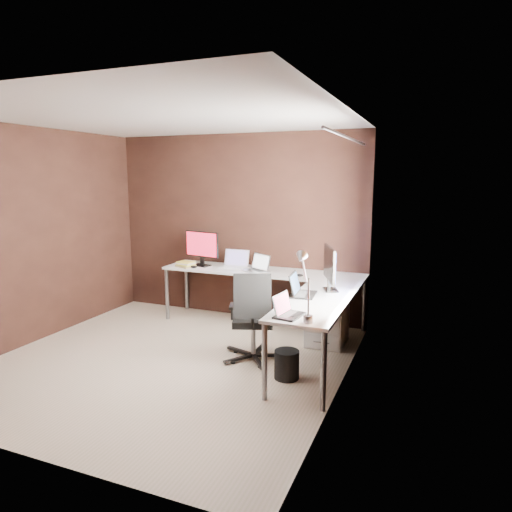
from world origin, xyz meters
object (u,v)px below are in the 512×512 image
Objects in this scene: monitor_left at (202,247)px; desk_lamp at (303,277)px; book_stack at (186,264)px; monitor_right at (330,266)px; office_chair at (253,334)px; laptop_white at (235,264)px; laptop_black_small at (287,311)px; wastebasket at (287,364)px; laptop_silver at (258,268)px; drawer_pedestal at (327,318)px; laptop_black_big at (300,290)px.

desk_lamp is at bearing -31.27° from monitor_left.
monitor_left is 0.32m from book_stack.
book_stack is at bearing -124.08° from monitor_left.
monitor_right is 1.09m from office_chair.
desk_lamp is (2.10, -1.62, 0.33)m from book_stack.
monitor_right is 1.66m from laptop_white.
wastebasket is (-0.09, 0.31, -0.63)m from laptop_black_small.
monitor_right reaches higher than office_chair.
desk_lamp is (1.10, -1.71, 0.32)m from laptop_silver.
drawer_pedestal is 1.12× the size of monitor_left.
laptop_black_big is 0.37× the size of office_chair.
drawer_pedestal is 1.11× the size of monitor_right.
monitor_right is at bearing -76.05° from drawer_pedestal.
laptop_white reaches higher than laptop_black_small.
laptop_silver reaches higher than book_stack.
laptop_white is at bearing 39.41° from monitor_right.
laptop_silver is at bearing 36.43° from monitor_right.
book_stack is at bearing 174.77° from drawer_pedestal.
laptop_black_big is at bearing -18.91° from laptop_silver.
desk_lamp is at bearing -54.88° from wastebasket.
laptop_black_small is at bearing -54.64° from laptop_white.
laptop_black_small is 0.96m from office_chair.
office_chair is (-0.57, 0.61, -0.49)m from laptop_black_small.
wastebasket is at bearing 139.10° from monitor_right.
laptop_black_big reaches higher than laptop_black_small.
book_stack is (-1.94, 1.57, -0.01)m from laptop_black_small.
laptop_white is 1.12× the size of laptop_black_small.
drawer_pedestal is 1.72× the size of laptop_white.
desk_lamp reaches higher than laptop_silver.
monitor_right is at bearing -8.93° from monitor_left.
drawer_pedestal is 1.65m from desk_lamp.
monitor_right is 0.43m from laptop_black_big.
laptop_silver is at bearing 121.87° from wastebasket.
office_chair is (-0.73, 0.66, -0.82)m from desk_lamp.
laptop_silver is 1.28× the size of laptop_black_small.
laptop_white is 1.25× the size of wastebasket.
laptop_black_small is (0.94, -1.67, -0.00)m from laptop_silver.
book_stack is at bearing -161.57° from laptop_white.
wastebasket is (-0.14, -1.08, -0.16)m from drawer_pedestal.
book_stack is (-0.16, -0.16, -0.23)m from monitor_left.
laptop_black_big is at bearing 89.84° from wastebasket.
monitor_left is 1.53× the size of laptop_white.
book_stack reaches higher than drawer_pedestal.
laptop_black_big reaches higher than laptop_silver.
monitor_right is at bearing -1.69° from laptop_silver.
monitor_left and monitor_right have the same top height.
laptop_white is 1.62m from laptop_black_big.
laptop_black_big is 0.62× the size of desk_lamp.
laptop_black_small is (1.78, -1.73, -0.22)m from monitor_left.
monitor_left reaches higher than laptop_silver.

